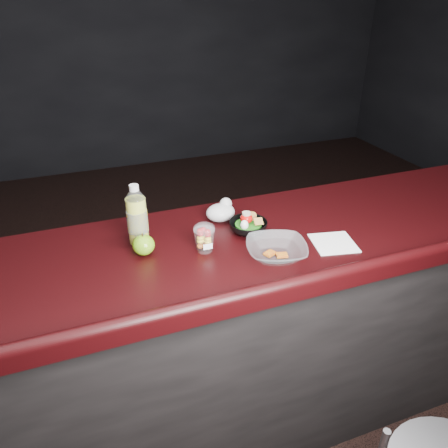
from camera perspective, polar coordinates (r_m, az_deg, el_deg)
The scene contains 9 objects.
room_shell at distance 1.15m, azimuth 1.93°, elevation 25.34°, with size 8.00×8.00×8.00m.
counter at distance 1.99m, azimuth -2.12°, elevation -15.57°, with size 4.06×0.71×1.02m.
lemonade_bottle at distance 1.69m, azimuth -11.27°, elevation 0.67°, with size 0.08×0.08×0.24m.
fruit_cup at distance 1.62m, azimuth -2.58°, elevation -1.70°, with size 0.08×0.08×0.12m.
green_apple at distance 1.64m, azimuth -10.46°, elevation -2.71°, with size 0.08×0.08×0.09m.
plastic_bag at distance 1.85m, azimuth -0.36°, elevation 1.67°, with size 0.12×0.10×0.09m.
snack_bowl at distance 1.76m, azimuth 3.14°, elevation -0.24°, with size 0.20×0.20×0.08m.
takeout_bowl at distance 1.61m, azimuth 6.85°, elevation -3.43°, with size 0.28×0.28×0.05m.
paper_napkin at distance 1.75m, azimuth 14.11°, elevation -2.42°, with size 0.16×0.16×0.00m, color white.
Camera 1 is at (-0.44, -1.06, 1.89)m, focal length 35.00 mm.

